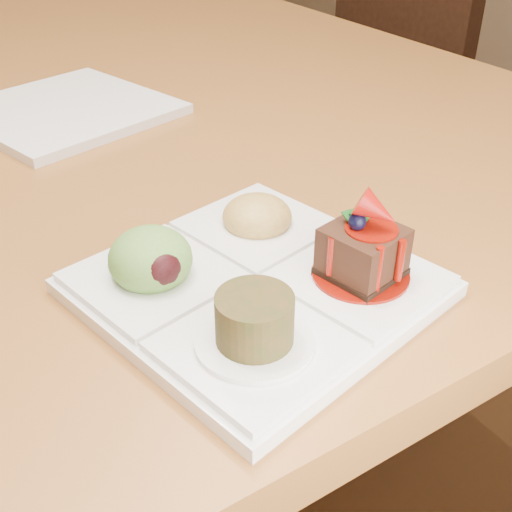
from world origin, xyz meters
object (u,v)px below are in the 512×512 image
chair_right (363,62)px  sampler_plate (252,274)px  second_plate (66,110)px  dining_table (87,86)px

chair_right → sampler_plate: (-0.86, -0.85, 0.18)m
sampler_plate → second_plate: 0.45m
dining_table → chair_right: bearing=7.8°
dining_table → sampler_plate: size_ratio=6.68×
dining_table → sampler_plate: sampler_plate is taller
chair_right → second_plate: size_ratio=4.52×
chair_right → second_plate: 0.96m
second_plate → chair_right: bearing=24.9°
chair_right → sampler_plate: bearing=135.3°
dining_table → sampler_plate: bearing=-100.1°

